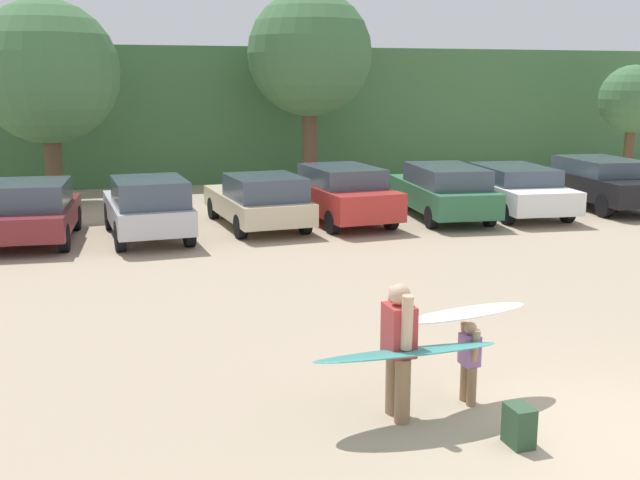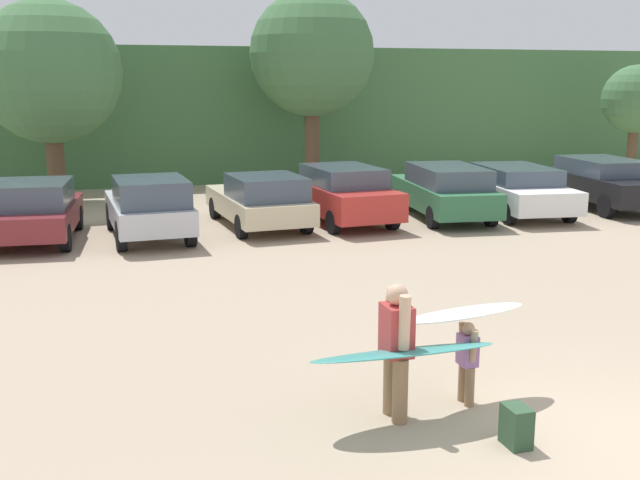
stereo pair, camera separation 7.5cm
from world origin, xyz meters
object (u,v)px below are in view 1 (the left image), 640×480
object	(u,v)px
person_child	(469,358)
parked_car_maroon	(32,210)
parked_car_red	(341,193)
backpack_dropped	(519,426)
parked_car_forest_green	(443,190)
surfboard_teal	(406,352)
parked_car_black	(601,181)
parked_car_champagne	(259,200)
parked_car_white	(514,188)
surfboard_white	(467,313)
person_adult	(399,343)
parked_car_silver	(148,206)

from	to	relation	value
person_child	parked_car_maroon	bearing A→B (deg)	-64.72
parked_car_red	backpack_dropped	xyz separation A→B (m)	(-2.44, -13.11, -0.59)
parked_car_forest_green	surfboard_teal	size ratio (longest dim) A/B	2.21
parked_car_black	backpack_dropped	distance (m)	17.05
backpack_dropped	parked_car_champagne	bearing A→B (deg)	89.43
parked_car_white	surfboard_white	distance (m)	13.92
parked_car_white	person_child	xyz separation A→B (m)	(-7.72, -11.73, -0.18)
parked_car_black	parked_car_forest_green	bearing A→B (deg)	97.53
person_child	surfboard_white	size ratio (longest dim) A/B	0.56
parked_car_white	person_child	size ratio (longest dim) A/B	4.76
parked_car_forest_green	parked_car_maroon	bearing A→B (deg)	97.30
parked_car_maroon	parked_car_forest_green	distance (m)	10.95
parked_car_white	surfboard_white	size ratio (longest dim) A/B	2.69
surfboard_teal	surfboard_white	size ratio (longest dim) A/B	1.23
surfboard_teal	backpack_dropped	world-z (taller)	surfboard_teal
parked_car_champagne	surfboard_teal	xyz separation A→B (m)	(-1.06, -12.13, 0.10)
parked_car_forest_green	parked_car_champagne	bearing A→B (deg)	95.22
person_adult	person_child	xyz separation A→B (m)	(0.99, 0.13, -0.33)
parked_car_silver	surfboard_teal	bearing A→B (deg)	-172.90
parked_car_maroon	parked_car_red	size ratio (longest dim) A/B	0.92
parked_car_champagne	surfboard_teal	world-z (taller)	parked_car_champagne
parked_car_silver	backpack_dropped	distance (m)	12.65
parked_car_silver	parked_car_champagne	bearing A→B (deg)	-78.52
parked_car_maroon	parked_car_red	distance (m)	7.97
parked_car_red	parked_car_white	size ratio (longest dim) A/B	0.93
parked_car_silver	parked_car_forest_green	bearing A→B (deg)	-88.38
surfboard_teal	parked_car_forest_green	bearing A→B (deg)	-117.70
person_child	surfboard_teal	xyz separation A→B (m)	(-0.94, -0.25, 0.26)
parked_car_black	person_adult	size ratio (longest dim) A/B	3.06
parked_car_red	person_child	world-z (taller)	parked_car_red
parked_car_silver	parked_car_champagne	xyz separation A→B (m)	(2.96, 0.73, -0.08)
person_child	parked_car_forest_green	bearing A→B (deg)	-114.94
parked_car_forest_green	surfboard_white	world-z (taller)	parked_car_forest_green
parked_car_white	surfboard_teal	bearing A→B (deg)	151.14
parked_car_maroon	parked_car_white	distance (m)	13.26
parked_car_maroon	surfboard_teal	distance (m)	12.75
parked_car_silver	surfboard_teal	size ratio (longest dim) A/B	1.91
parked_car_maroon	parked_car_champagne	distance (m)	5.66
backpack_dropped	parked_car_black	bearing A→B (deg)	50.27
parked_car_silver	surfboard_white	distance (m)	11.37
surfboard_white	parked_car_maroon	bearing A→B (deg)	-74.30
person_adult	surfboard_white	world-z (taller)	person_adult
parked_car_black	surfboard_teal	world-z (taller)	parked_car_black
parked_car_champagne	parked_car_black	bearing A→B (deg)	-92.94
parked_car_champagne	parked_car_forest_green	xyz separation A→B (m)	(5.30, -0.16, 0.06)
parked_car_silver	person_adult	size ratio (longest dim) A/B	2.64
parked_car_red	parked_car_silver	bearing A→B (deg)	94.92
parked_car_maroon	backpack_dropped	size ratio (longest dim) A/B	9.34
parked_car_maroon	surfboard_teal	bearing A→B (deg)	-153.21
person_child	surfboard_teal	distance (m)	1.01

